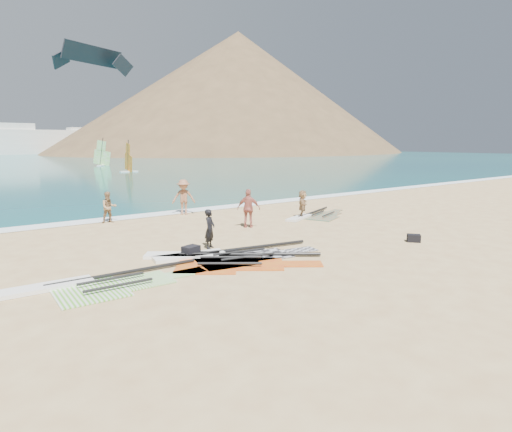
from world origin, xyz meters
TOP-DOWN VIEW (x-y plane):
  - ground at (0.00, 0.00)m, footprint 300.00×300.00m
  - surf_line at (0.00, 12.30)m, footprint 300.00×1.20m
  - headland_main at (85.00, 130.00)m, footprint 143.00×143.00m
  - headland_minor at (120.00, 140.00)m, footprint 70.00×70.00m
  - rig_grey at (-3.13, 2.36)m, footprint 6.01×2.88m
  - rig_green at (-7.85, 1.98)m, footprint 5.74×2.32m
  - rig_orange at (5.22, 6.49)m, footprint 5.16×3.19m
  - rig_red at (-3.68, 2.12)m, footprint 5.31×4.97m
  - gear_bag_near at (-4.07, 3.26)m, footprint 0.67×0.56m
  - gear_bag_far at (4.34, -0.25)m, footprint 0.61×0.63m
  - person_wetsuit at (-2.94, 3.81)m, footprint 0.66×0.63m
  - beachgoer_left at (-4.31, 11.50)m, footprint 0.81×0.65m
  - beachgoer_mid at (-0.10, 11.50)m, footprint 1.48×1.26m
  - beachgoer_back at (0.63, 6.23)m, footprint 1.10×1.08m
  - beachgoer_right at (4.53, 6.66)m, footprint 1.28×1.33m
  - windsurfer_centre at (9.87, 47.08)m, footprint 2.41×2.95m
  - windsurfer_right at (11.74, 64.63)m, footprint 2.45×2.48m
  - kitesurf_kite at (2.61, 35.67)m, footprint 7.66×4.07m

SIDE VIEW (x-z plane):
  - ground at x=0.00m, z-range 0.00..0.00m
  - surf_line at x=0.00m, z-range -0.02..0.02m
  - headland_main at x=85.00m, z-range -22.50..22.50m
  - headland_minor at x=120.00m, z-range -14.00..14.00m
  - rig_orange at x=5.22m, z-range -0.05..0.15m
  - rig_green at x=-7.85m, z-range -0.05..0.15m
  - rig_grey at x=-3.13m, z-range -0.05..0.15m
  - rig_red at x=-3.68m, z-range -0.05..0.15m
  - gear_bag_far at x=4.34m, z-range 0.00..0.31m
  - gear_bag_near at x=-4.07m, z-range 0.00..0.37m
  - beachgoer_right at x=4.53m, z-range 0.00..1.51m
  - person_wetsuit at x=-2.94m, z-range 0.00..1.53m
  - beachgoer_left at x=-4.31m, z-range 0.00..1.59m
  - beachgoer_back at x=0.63m, z-range 0.00..1.86m
  - beachgoer_mid at x=-0.10m, z-range 0.00..1.99m
  - windsurfer_centre at x=9.87m, z-range -0.91..3.48m
  - windsurfer_right at x=11.74m, z-range -1.04..3.80m
  - kitesurf_kite at x=2.61m, z-range 11.13..13.77m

